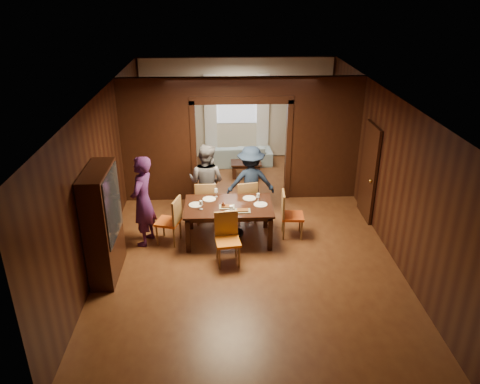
{
  "coord_description": "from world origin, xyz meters",
  "views": [
    {
      "loc": [
        -0.48,
        -8.69,
        4.84
      ],
      "look_at": [
        -0.12,
        -0.4,
        1.05
      ],
      "focal_mm": 35.0,
      "sensor_mm": 36.0,
      "label": 1
    }
  ],
  "objects_px": {
    "person_grey": "(206,182)",
    "coffee_table": "(246,169)",
    "chair_right": "(293,215)",
    "chair_far_r": "(245,200)",
    "chair_left": "(168,220)",
    "person_purple": "(143,201)",
    "sofa": "(237,154)",
    "chair_far_l": "(206,201)",
    "dining_table": "(229,222)",
    "hutch": "(103,224)",
    "chair_near": "(228,240)",
    "person_navy": "(251,182)"
  },
  "relations": [
    {
      "from": "person_grey",
      "to": "chair_far_r",
      "type": "distance_m",
      "value": 0.92
    },
    {
      "from": "chair_far_r",
      "to": "dining_table",
      "type": "bearing_deg",
      "value": 52.65
    },
    {
      "from": "dining_table",
      "to": "chair_near",
      "type": "height_order",
      "value": "chair_near"
    },
    {
      "from": "person_navy",
      "to": "person_grey",
      "type": "bearing_deg",
      "value": 0.66
    },
    {
      "from": "hutch",
      "to": "coffee_table",
      "type": "bearing_deg",
      "value": 58.47
    },
    {
      "from": "chair_far_l",
      "to": "hutch",
      "type": "distance_m",
      "value": 2.6
    },
    {
      "from": "person_grey",
      "to": "chair_far_r",
      "type": "relative_size",
      "value": 1.76
    },
    {
      "from": "person_purple",
      "to": "hutch",
      "type": "height_order",
      "value": "hutch"
    },
    {
      "from": "sofa",
      "to": "chair_far_l",
      "type": "xyz_separation_m",
      "value": [
        -0.79,
        -3.46,
        0.2
      ]
    },
    {
      "from": "chair_far_r",
      "to": "hutch",
      "type": "height_order",
      "value": "hutch"
    },
    {
      "from": "person_purple",
      "to": "chair_far_l",
      "type": "xyz_separation_m",
      "value": [
        1.19,
        0.84,
        -0.43
      ]
    },
    {
      "from": "person_grey",
      "to": "person_navy",
      "type": "relative_size",
      "value": 1.05
    },
    {
      "from": "person_purple",
      "to": "sofa",
      "type": "distance_m",
      "value": 4.78
    },
    {
      "from": "chair_far_l",
      "to": "chair_near",
      "type": "distance_m",
      "value": 1.72
    },
    {
      "from": "sofa",
      "to": "chair_near",
      "type": "xyz_separation_m",
      "value": [
        -0.36,
        -5.12,
        0.2
      ]
    },
    {
      "from": "dining_table",
      "to": "chair_far_r",
      "type": "height_order",
      "value": "chair_far_r"
    },
    {
      "from": "person_navy",
      "to": "chair_near",
      "type": "height_order",
      "value": "person_navy"
    },
    {
      "from": "person_grey",
      "to": "coffee_table",
      "type": "height_order",
      "value": "person_grey"
    },
    {
      "from": "chair_left",
      "to": "person_navy",
      "type": "bearing_deg",
      "value": 137.91
    },
    {
      "from": "chair_far_r",
      "to": "hutch",
      "type": "xyz_separation_m",
      "value": [
        -2.56,
        -1.89,
        0.52
      ]
    },
    {
      "from": "person_navy",
      "to": "coffee_table",
      "type": "xyz_separation_m",
      "value": [
        0.03,
        2.3,
        -0.61
      ]
    },
    {
      "from": "sofa",
      "to": "chair_far_r",
      "type": "xyz_separation_m",
      "value": [
        0.05,
        -3.46,
        0.2
      ]
    },
    {
      "from": "chair_left",
      "to": "chair_far_r",
      "type": "bearing_deg",
      "value": 133.68
    },
    {
      "from": "chair_far_l",
      "to": "chair_near",
      "type": "xyz_separation_m",
      "value": [
        0.44,
        -1.66,
        0.0
      ]
    },
    {
      "from": "chair_left",
      "to": "person_purple",
      "type": "bearing_deg",
      "value": -74.26
    },
    {
      "from": "person_purple",
      "to": "chair_left",
      "type": "height_order",
      "value": "person_purple"
    },
    {
      "from": "chair_right",
      "to": "chair_far_r",
      "type": "distance_m",
      "value": 1.17
    },
    {
      "from": "sofa",
      "to": "chair_far_r",
      "type": "height_order",
      "value": "chair_far_r"
    },
    {
      "from": "hutch",
      "to": "person_navy",
      "type": "bearing_deg",
      "value": 38.42
    },
    {
      "from": "hutch",
      "to": "chair_far_r",
      "type": "bearing_deg",
      "value": 36.52
    },
    {
      "from": "person_grey",
      "to": "hutch",
      "type": "xyz_separation_m",
      "value": [
        -1.73,
        -2.07,
        0.15
      ]
    },
    {
      "from": "dining_table",
      "to": "chair_left",
      "type": "bearing_deg",
      "value": -176.92
    },
    {
      "from": "person_navy",
      "to": "chair_right",
      "type": "xyz_separation_m",
      "value": [
        0.79,
        -0.95,
        -0.33
      ]
    },
    {
      "from": "person_purple",
      "to": "coffee_table",
      "type": "xyz_separation_m",
      "value": [
        2.2,
        3.39,
        -0.72
      ]
    },
    {
      "from": "sofa",
      "to": "chair_near",
      "type": "bearing_deg",
      "value": 82.72
    },
    {
      "from": "person_purple",
      "to": "hutch",
      "type": "xyz_separation_m",
      "value": [
        -0.52,
        -1.05,
        0.08
      ]
    },
    {
      "from": "dining_table",
      "to": "coffee_table",
      "type": "distance_m",
      "value": 3.37
    },
    {
      "from": "sofa",
      "to": "dining_table",
      "type": "relative_size",
      "value": 1.13
    },
    {
      "from": "chair_right",
      "to": "chair_far_r",
      "type": "xyz_separation_m",
      "value": [
        -0.93,
        0.71,
        0.0
      ]
    },
    {
      "from": "coffee_table",
      "to": "chair_far_r",
      "type": "distance_m",
      "value": 2.56
    },
    {
      "from": "chair_left",
      "to": "hutch",
      "type": "xyz_separation_m",
      "value": [
        -0.98,
        -1.05,
        0.52
      ]
    },
    {
      "from": "coffee_table",
      "to": "hutch",
      "type": "xyz_separation_m",
      "value": [
        -2.72,
        -4.43,
        0.8
      ]
    },
    {
      "from": "chair_far_r",
      "to": "chair_left",
      "type": "bearing_deg",
      "value": 16.36
    },
    {
      "from": "sofa",
      "to": "chair_left",
      "type": "xyz_separation_m",
      "value": [
        -1.53,
        -4.3,
        0.2
      ]
    },
    {
      "from": "coffee_table",
      "to": "hutch",
      "type": "height_order",
      "value": "hutch"
    },
    {
      "from": "dining_table",
      "to": "chair_far_l",
      "type": "bearing_deg",
      "value": 121.15
    },
    {
      "from": "person_grey",
      "to": "coffee_table",
      "type": "xyz_separation_m",
      "value": [
        0.99,
        2.36,
        -0.65
      ]
    },
    {
      "from": "chair_left",
      "to": "chair_right",
      "type": "bearing_deg",
      "value": 108.68
    },
    {
      "from": "person_navy",
      "to": "coffee_table",
      "type": "distance_m",
      "value": 2.38
    },
    {
      "from": "person_grey",
      "to": "hutch",
      "type": "height_order",
      "value": "hutch"
    }
  ]
}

